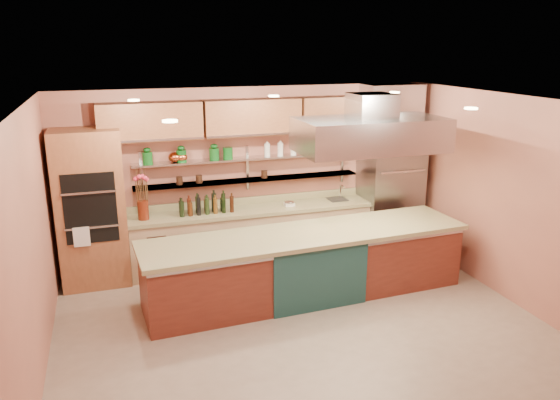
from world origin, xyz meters
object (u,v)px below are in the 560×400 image
object	(u,v)px
kitchen_scale	(289,203)
green_canister	(228,153)
island	(307,264)
copper_kettle	(175,157)
refrigerator	(390,190)
flower_vase	(143,210)

from	to	relation	value
kitchen_scale	green_canister	world-z (taller)	green_canister
island	green_canister	world-z (taller)	green_canister
copper_kettle	refrigerator	bearing A→B (deg)	-3.70
flower_vase	copper_kettle	bearing A→B (deg)	22.74
kitchen_scale	green_canister	bearing A→B (deg)	158.09
refrigerator	flower_vase	world-z (taller)	refrigerator
refrigerator	island	xyz separation A→B (m)	(-1.99, -1.31, -0.58)
island	copper_kettle	distance (m)	2.56
island	kitchen_scale	size ratio (longest dim) A/B	28.77
island	green_canister	bearing A→B (deg)	112.82
flower_vase	green_canister	size ratio (longest dim) A/B	1.59
island	copper_kettle	size ratio (longest dim) A/B	23.51
green_canister	island	bearing A→B (deg)	-64.18
green_canister	refrigerator	bearing A→B (deg)	-4.81
refrigerator	green_canister	bearing A→B (deg)	175.19
flower_vase	island	bearing A→B (deg)	-32.23
flower_vase	kitchen_scale	world-z (taller)	flower_vase
green_canister	kitchen_scale	bearing A→B (deg)	-13.23
flower_vase	green_canister	world-z (taller)	green_canister
refrigerator	copper_kettle	size ratio (longest dim) A/B	11.01
kitchen_scale	copper_kettle	xyz separation A→B (m)	(-1.76, 0.22, 0.82)
refrigerator	copper_kettle	bearing A→B (deg)	176.30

